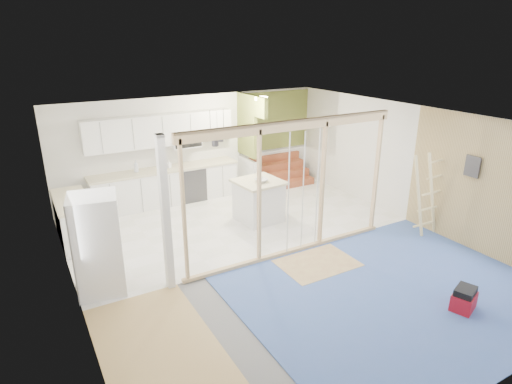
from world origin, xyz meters
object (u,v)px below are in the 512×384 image
fridge (98,245)px  island (259,201)px  ladder (427,195)px  toolbox (464,299)px

fridge → island: (3.65, 1.23, -0.36)m
fridge → island: fridge is taller
fridge → ladder: ladder is taller
island → toolbox: island is taller
island → toolbox: size_ratio=2.19×
toolbox → ladder: bearing=33.2°
fridge → toolbox: 5.73m
island → ladder: (2.61, -2.38, 0.43)m
ladder → fridge: bearing=-169.7°
ladder → island: bearing=158.3°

